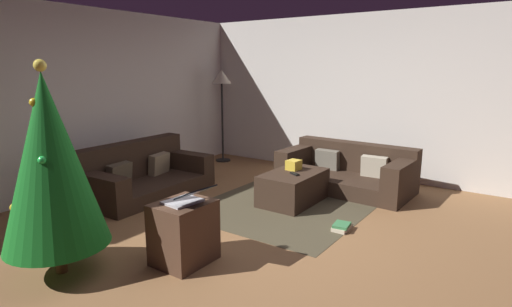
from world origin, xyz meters
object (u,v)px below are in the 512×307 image
Objects in this scene: couch_left at (142,175)px; book_stack at (342,227)px; side_table at (184,232)px; gift_box at (294,165)px; laptop at (187,198)px; couch_right at (348,172)px; ottoman at (293,187)px; corner_lamp at (222,84)px; christmas_tree at (50,161)px; tv_remote at (295,174)px.

book_stack is at bearing 95.32° from couch_left.
couch_left is 3.21× the size of side_table.
gift_box reaches higher than book_stack.
laptop is at bearing -95.19° from side_table.
couch_left is 2.39m from laptop.
couch_left reaches higher than side_table.
couch_right reaches higher than book_stack.
corner_lamp is (1.35, 2.32, 1.25)m from ottoman.
christmas_tree reaches higher than laptop.
christmas_tree is 7.26× the size of book_stack.
gift_box is 0.72× the size of book_stack.
tv_remote is at bearing 63.34° from book_stack.
couch_right is at bearing 20.81° from book_stack.
christmas_tree is (-3.85, 1.06, 0.75)m from couch_right.
ottoman is at bearing 66.10° from tv_remote.
laptop is at bearing -150.22° from tv_remote.
side_table is (-2.18, -0.10, -0.19)m from gift_box.
corner_lamp is at bearing 87.93° from tv_remote.
laptop reaches higher than gift_box.
gift_box is 0.11× the size of corner_lamp.
couch_left is at bearing 60.22° from laptop.
couch_left is 1.92× the size of ottoman.
ottoman is 1.08m from book_stack.
ottoman is 0.53× the size of christmas_tree.
christmas_tree is 4.49m from corner_lamp.
couch_left reaches higher than ottoman.
christmas_tree is (-2.95, 0.65, 0.53)m from gift_box.
laptop is at bearing 87.81° from couch_right.
book_stack is at bearing -30.21° from side_table.
christmas_tree is 1.29m from side_table.
book_stack is (1.54, -0.90, -0.25)m from side_table.
christmas_tree is at bearing -159.02° from corner_lamp.
tv_remote is (-0.09, -0.07, 0.22)m from ottoman.
corner_lamp is at bearing 60.09° from book_stack.
gift_box is at bearing 2.58° from side_table.
corner_lamp is at bearing -4.67° from couch_right.
tv_remote is at bearing -1.14° from side_table.
christmas_tree reaches higher than ottoman.
couch_right is 11.91× the size of tv_remote.
corner_lamp reaches higher than book_stack.
tv_remote is 0.28× the size of side_table.
gift_box reaches higher than tv_remote.
side_table is (0.77, -0.75, -0.72)m from christmas_tree.
book_stack is at bearing 113.10° from couch_right.
side_table is (-1.17, -1.98, 0.02)m from couch_left.
christmas_tree is 4.11× the size of laptop.
ottoman is at bearing 112.59° from couch_left.
laptop is 1.85m from book_stack.
couch_right is 1.08m from ottoman.
laptop reaches higher than ottoman.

